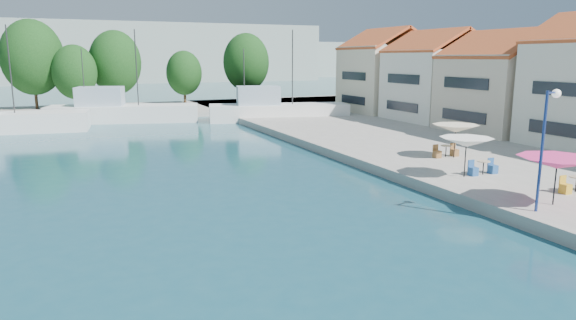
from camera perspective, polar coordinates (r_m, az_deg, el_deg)
name	(u,v)px	position (r m, az deg, el deg)	size (l,w,h in m)	color
quay_right	(511,141)	(44.99, 23.51, 1.97)	(32.00, 92.00, 0.60)	gray
quay_far	(90,112)	(67.65, -21.11, 5.00)	(90.00, 16.00, 0.60)	gray
hill_east	(218,60)	(187.25, -7.82, 10.99)	(140.00, 40.00, 12.00)	#929F95
building_04	(505,80)	(48.05, 23.00, 8.22)	(9.00, 8.80, 9.20)	beige
building_05	(436,74)	(54.66, 16.16, 9.20)	(8.40, 8.80, 9.70)	white
building_06	(386,69)	(61.88, 10.82, 9.86)	(9.00, 8.80, 10.20)	beige
trawler_03	(120,112)	(58.55, -18.16, 5.08)	(16.22, 7.79, 10.20)	white
trawler_04	(275,111)	(56.87, -1.41, 5.47)	(15.67, 7.42, 10.20)	white
tree_04	(32,57)	(70.94, -26.54, 10.17)	(7.34, 7.34, 10.86)	#3F2B19
tree_05	(74,72)	(68.33, -22.64, 9.00)	(5.28, 5.28, 7.82)	#3F2B19
tree_06	(115,62)	(71.15, -18.64, 10.23)	(6.58, 6.58, 9.74)	#3F2B19
tree_07	(184,73)	(73.16, -11.48, 9.46)	(4.86, 4.86, 7.20)	#3F2B19
tree_08	(246,62)	(74.52, -4.66, 10.77)	(6.53, 6.53, 9.67)	#3F2B19
umbrella_pink	(557,163)	(24.82, 27.73, -0.29)	(3.32, 3.32, 2.11)	black
umbrella_white	(466,142)	(28.74, 19.21, 1.87)	(2.84, 2.84, 2.14)	black
umbrella_cream	(456,128)	(34.16, 18.13, 3.35)	(2.92, 2.92, 2.13)	black
cafe_table_01	(576,186)	(27.97, 29.35, -2.55)	(1.82, 0.70, 0.76)	black
cafe_table_02	(483,169)	(29.98, 20.86, -0.98)	(1.82, 0.70, 0.76)	black
cafe_table_03	(446,153)	(34.44, 17.14, 0.79)	(1.82, 0.70, 0.76)	black
street_lamp	(548,128)	(23.45, 26.89, 3.22)	(1.01, 0.46, 5.03)	navy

